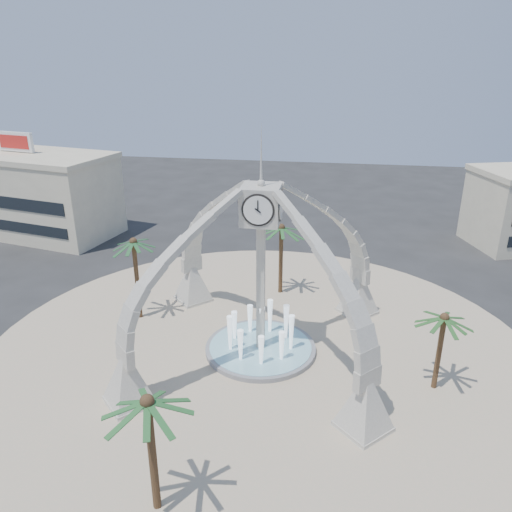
% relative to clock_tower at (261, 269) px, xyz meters
% --- Properties ---
extents(ground, '(140.00, 140.00, 0.00)m').
position_rel_clock_tower_xyz_m(ground, '(0.00, 0.00, -6.49)').
color(ground, '#282828').
rests_on(ground, ground).
extents(plaza, '(40.00, 40.00, 0.06)m').
position_rel_clock_tower_xyz_m(plaza, '(0.00, 0.00, -6.46)').
color(plaza, tan).
rests_on(plaza, ground).
extents(clock_tower, '(17.94, 17.94, 16.30)m').
position_rel_clock_tower_xyz_m(clock_tower, '(0.00, 0.00, 0.00)').
color(clock_tower, beige).
rests_on(clock_tower, ground).
extents(fountain, '(8.00, 8.00, 3.62)m').
position_rel_clock_tower_xyz_m(fountain, '(0.00, 0.00, -6.20)').
color(fountain, gray).
rests_on(fountain, ground).
extents(building_nw, '(23.75, 13.73, 11.90)m').
position_rel_clock_tower_xyz_m(building_nw, '(-32.00, 22.00, -1.66)').
color(building_nw, beige).
rests_on(building_nw, ground).
extents(palm_east, '(3.84, 3.84, 5.85)m').
position_rel_clock_tower_xyz_m(palm_east, '(11.73, -2.44, -1.40)').
color(palm_east, brown).
rests_on(palm_east, ground).
extents(palm_west, '(4.26, 4.26, 7.36)m').
position_rel_clock_tower_xyz_m(palm_west, '(-10.51, 3.39, 0.03)').
color(palm_west, brown).
rests_on(palm_west, ground).
extents(palm_north, '(4.18, 4.18, 6.97)m').
position_rel_clock_tower_xyz_m(palm_north, '(0.28, 9.85, -0.36)').
color(palm_north, brown).
rests_on(palm_north, ground).
extents(palm_south, '(4.62, 4.62, 6.91)m').
position_rel_clock_tower_xyz_m(palm_south, '(-2.77, -14.14, -0.44)').
color(palm_south, brown).
rests_on(palm_south, ground).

